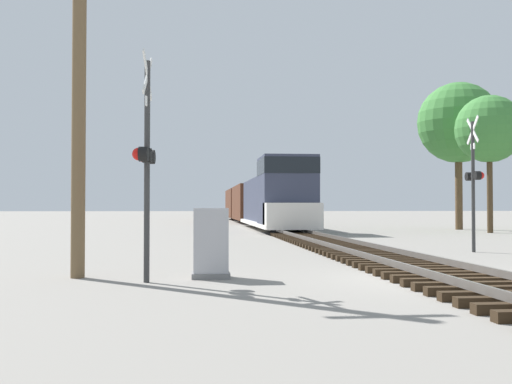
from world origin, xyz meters
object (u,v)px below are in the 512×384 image
(tree_far_right, at_px, (489,129))
(tree_mid_background, at_px, (458,123))
(crossing_signal_far, at_px, (474,178))
(crossing_signal_near, at_px, (146,157))
(utility_pole, at_px, (79,88))
(relay_cabinet, at_px, (211,244))
(freight_train, at_px, (255,203))

(tree_far_right, xyz_separation_m, tree_mid_background, (0.43, 5.15, 1.10))
(crossing_signal_far, distance_m, tree_mid_background, 21.66)
(tree_mid_background, bearing_deg, crossing_signal_near, -125.28)
(crossing_signal_far, bearing_deg, crossing_signal_near, 126.48)
(crossing_signal_far, distance_m, utility_pole, 13.63)
(utility_pole, relative_size, tree_far_right, 0.99)
(crossing_signal_near, distance_m, relay_cabinet, 2.35)
(crossing_signal_far, xyz_separation_m, utility_pole, (-12.02, -6.21, 1.61))
(crossing_signal_near, distance_m, utility_pole, 2.39)
(freight_train, xyz_separation_m, relay_cabinet, (-4.93, -40.29, -1.16))
(crossing_signal_far, height_order, relay_cabinet, crossing_signal_far)
(relay_cabinet, xyz_separation_m, utility_pole, (-2.88, 0.31, 3.40))
(freight_train, distance_m, tree_mid_background, 19.76)
(relay_cabinet, bearing_deg, crossing_signal_near, -155.25)
(crossing_signal_far, relative_size, utility_pole, 0.57)
(crossing_signal_far, xyz_separation_m, tree_far_right, (7.89, 14.29, 3.61))
(freight_train, height_order, crossing_signal_far, crossing_signal_far)
(freight_train, distance_m, tree_far_right, 23.31)
(crossing_signal_near, bearing_deg, tree_far_right, 145.86)
(freight_train, height_order, utility_pole, utility_pole)
(relay_cabinet, height_order, utility_pole, utility_pole)
(relay_cabinet, relative_size, utility_pole, 0.19)
(utility_pole, bearing_deg, crossing_signal_far, 27.35)
(crossing_signal_near, height_order, crossing_signal_far, crossing_signal_near)
(freight_train, height_order, tree_far_right, tree_far_right)
(crossing_signal_near, distance_m, crossing_signal_far, 12.70)
(crossing_signal_far, xyz_separation_m, tree_mid_background, (8.32, 19.43, 4.71))
(relay_cabinet, bearing_deg, tree_far_right, 50.72)
(freight_train, distance_m, crossing_signal_far, 34.03)
(relay_cabinet, distance_m, tree_far_right, 27.43)
(relay_cabinet, bearing_deg, tree_mid_background, 56.08)
(crossing_signal_near, bearing_deg, utility_pole, -115.09)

